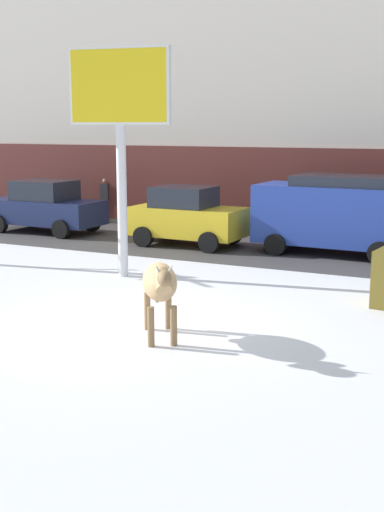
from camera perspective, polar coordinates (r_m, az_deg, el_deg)
ground_plane at (r=12.66m, az=-4.36°, el=-5.99°), size 120.00×120.00×0.00m
road_strip at (r=20.46m, az=7.82°, el=0.52°), size 60.00×5.60×0.01m
building_facade at (r=25.78m, az=12.27°, el=16.99°), size 44.00×6.10×13.00m
cow_tan at (r=11.65m, az=-2.76°, el=-2.41°), size 1.38×1.82×1.54m
billboard at (r=16.45m, az=-6.21°, el=13.11°), size 2.51×0.66×5.56m
car_navy_sedan at (r=24.18m, az=-12.46°, el=4.14°), size 4.25×2.07×1.84m
car_yellow_hatchback at (r=20.93m, az=-0.42°, el=3.42°), size 3.55×2.00×1.86m
car_blue_van at (r=19.86m, az=12.29°, el=3.67°), size 4.65×2.22×2.32m
pedestrian_near_billboard at (r=26.20m, az=-7.42°, el=4.76°), size 0.36×0.24×1.73m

